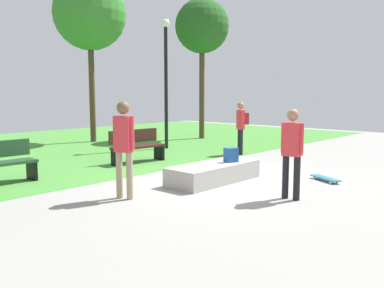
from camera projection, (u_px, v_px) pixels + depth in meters
ground_plane at (215, 181)px, 9.19m from camera, size 28.00×28.00×0.00m
grass_lawn at (41, 148)px, 14.45m from camera, size 26.60×12.31×0.01m
concrete_ledge at (214, 173)px, 9.05m from camera, size 2.26×0.86×0.40m
backpack_on_ledge at (231, 155)px, 9.23m from camera, size 0.33×0.28×0.32m
skater_performing_trick at (292, 147)px, 7.48m from camera, size 0.22×0.43×1.65m
skater_watching at (124, 142)px, 7.50m from camera, size 0.29×0.41×1.79m
skateboard_by_ledge at (325, 178)px, 9.14m from camera, size 0.53×0.81×0.08m
park_bench_center_lawn at (137, 145)px, 11.52m from camera, size 1.63×0.57×0.91m
tree_broad_elm at (90, 14)px, 15.85m from camera, size 2.77×2.77×6.32m
tree_young_birch at (202, 27)px, 17.10m from camera, size 2.23×2.23×5.77m
lamp_post at (166, 71)px, 14.15m from camera, size 0.28×0.28×4.39m
pedestrian_with_backpack at (241, 123)px, 12.94m from camera, size 0.45×0.44×1.64m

